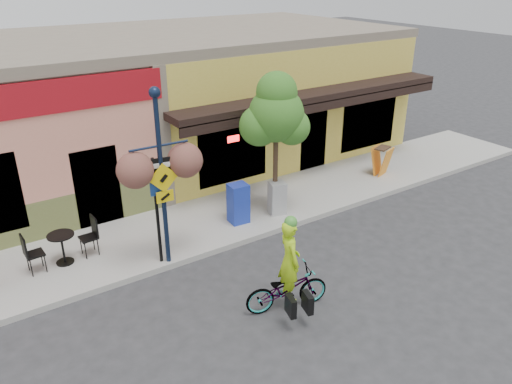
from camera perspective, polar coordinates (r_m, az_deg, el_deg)
ground at (r=12.72m, az=0.86°, el=-6.64°), size 90.00×90.00×0.00m
sidewalk at (r=14.16m, az=-3.74°, el=-2.88°), size 24.00×3.00×0.15m
curb at (r=13.07m, az=-0.51°, el=-5.32°), size 24.00×0.12×0.15m
building at (r=18.10m, az=-12.90°, el=10.08°), size 18.20×8.20×4.50m
bicycle at (r=10.54m, az=3.53°, el=-11.00°), size 1.88×1.06×0.94m
cyclist_rider at (r=10.32m, az=3.81°, el=-8.98°), size 0.58×0.74×1.79m
lamp_post at (r=11.23m, az=-10.70°, el=1.34°), size 1.36×0.59×4.18m
one_way_sign at (r=11.58m, az=-11.24°, el=-2.24°), size 1.03×0.39×2.62m
cafe_set_right at (r=12.53m, az=-21.28°, el=-5.61°), size 1.69×0.91×0.99m
newspaper_box_blue at (r=13.49m, az=-2.03°, el=-1.30°), size 0.53×0.48×1.11m
newspaper_box_grey at (r=14.00m, az=2.43°, el=-0.68°), size 0.52×0.49×0.94m
street_tree at (r=13.52m, az=2.28°, el=5.45°), size 1.88×1.88×4.03m
sandwich_board at (r=17.08m, az=14.66°, el=3.33°), size 0.69×0.59×0.97m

